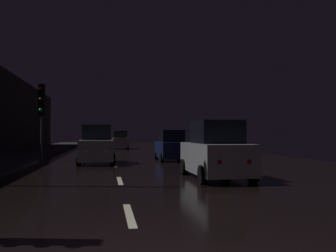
% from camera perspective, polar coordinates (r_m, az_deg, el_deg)
% --- Properties ---
extents(ground, '(25.66, 84.00, 0.02)m').
position_cam_1_polar(ground, '(28.98, -8.71, -4.58)').
color(ground, black).
extents(sidewalk_left, '(4.40, 84.00, 0.15)m').
position_cam_1_polar(sidewalk_left, '(29.62, -21.68, -4.27)').
color(sidewalk_left, '#28282B').
rests_on(sidewalk_left, ground).
extents(lane_centerline, '(0.16, 14.26, 0.01)m').
position_cam_1_polar(lane_centerline, '(13.38, -7.65, -8.34)').
color(lane_centerline, beige).
rests_on(lane_centerline, ground).
extents(traffic_light_far_left, '(0.36, 0.48, 4.67)m').
position_cam_1_polar(traffic_light_far_left, '(23.12, -19.26, 3.05)').
color(traffic_light_far_left, '#38383A').
rests_on(traffic_light_far_left, ground).
extents(car_approaching_headlights, '(1.98, 4.30, 2.16)m').
position_cam_1_polar(car_approaching_headlights, '(20.87, -11.13, -3.09)').
color(car_approaching_headlights, '#A5A8AD').
rests_on(car_approaching_headlights, ground).
extents(car_parked_right_far, '(1.76, 3.80, 1.92)m').
position_cam_1_polar(car_parked_right_far, '(22.77, 0.50, -3.26)').
color(car_parked_right_far, '#141E51').
rests_on(car_parked_right_far, ground).
extents(car_distant_taillights, '(1.87, 4.04, 2.04)m').
position_cam_1_polar(car_distant_taillights, '(41.44, -7.53, -2.30)').
color(car_distant_taillights, '#A5A8AD').
rests_on(car_distant_taillights, ground).
extents(car_parked_right_near, '(1.96, 4.25, 2.14)m').
position_cam_1_polar(car_parked_right_near, '(13.62, 7.47, -4.10)').
color(car_parked_right_near, '#A5A8AD').
rests_on(car_parked_right_near, ground).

